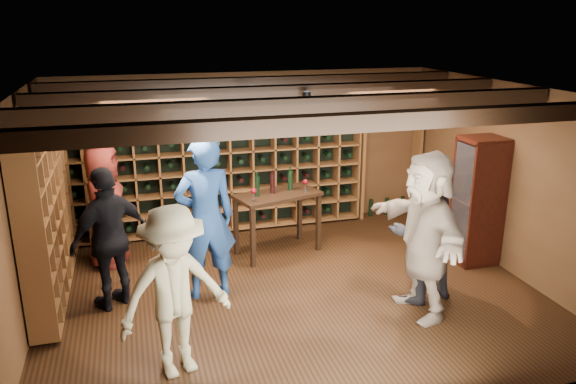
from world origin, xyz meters
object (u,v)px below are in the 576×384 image
object	(u,v)px
guest_red_floral	(105,206)
guest_khaki	(175,292)
guest_woman_black	(110,238)
tasting_table	(277,201)
man_grey_suit	(421,229)
display_cabinet	(477,203)
guest_beige	(425,234)
man_blue_shirt	(205,218)

from	to	relation	value
guest_red_floral	guest_khaki	size ratio (longest dim) A/B	1.00
guest_woman_black	guest_khaki	world-z (taller)	guest_woman_black
guest_red_floral	guest_khaki	xyz separation A→B (m)	(0.69, -2.78, -0.00)
guest_red_floral	tasting_table	world-z (taller)	guest_red_floral
guest_woman_black	tasting_table	xyz separation A→B (m)	(2.26, 1.00, -0.06)
man_grey_suit	guest_woman_black	size ratio (longest dim) A/B	1.06
display_cabinet	guest_beige	size ratio (longest dim) A/B	0.90
guest_khaki	guest_woman_black	bearing A→B (deg)	93.54
man_blue_shirt	man_grey_suit	distance (m)	2.57
guest_khaki	tasting_table	size ratio (longest dim) A/B	1.29
tasting_table	guest_woman_black	bearing A→B (deg)	-172.76
guest_woman_black	man_grey_suit	bearing A→B (deg)	133.33
guest_red_floral	guest_khaki	bearing A→B (deg)	-160.65
guest_beige	display_cabinet	bearing A→B (deg)	126.62
man_blue_shirt	man_grey_suit	size ratio (longest dim) A/B	1.11
display_cabinet	guest_khaki	distance (m)	4.49
display_cabinet	guest_red_floral	world-z (taller)	display_cabinet
display_cabinet	guest_woman_black	size ratio (longest dim) A/B	1.03
tasting_table	display_cabinet	bearing A→B (deg)	-38.75
guest_red_floral	guest_woman_black	size ratio (longest dim) A/B	1.00
man_blue_shirt	guest_khaki	size ratio (longest dim) A/B	1.18
guest_red_floral	tasting_table	bearing A→B (deg)	-90.31
guest_red_floral	guest_woman_black	xyz separation A→B (m)	(0.08, -1.24, 0.00)
guest_beige	guest_khaki	bearing A→B (deg)	-82.62
guest_red_floral	guest_beige	world-z (taller)	guest_beige
man_blue_shirt	guest_woman_black	bearing A→B (deg)	-7.69
man_blue_shirt	guest_beige	size ratio (longest dim) A/B	1.04
display_cabinet	guest_khaki	world-z (taller)	display_cabinet
display_cabinet	guest_beige	distance (m)	1.79
man_grey_suit	guest_red_floral	xyz separation A→B (m)	(-3.63, 2.07, -0.05)
man_grey_suit	guest_red_floral	world-z (taller)	man_grey_suit
man_blue_shirt	tasting_table	bearing A→B (deg)	-144.29
guest_woman_black	guest_khaki	bearing A→B (deg)	77.77
guest_red_floral	guest_khaki	world-z (taller)	guest_red_floral
display_cabinet	guest_beige	world-z (taller)	guest_beige
guest_khaki	guest_red_floral	bearing A→B (deg)	86.12
guest_red_floral	guest_beige	distance (m)	4.23
display_cabinet	guest_woman_black	distance (m)	4.83
guest_beige	tasting_table	xyz separation A→B (m)	(-1.15, 2.13, -0.17)
man_grey_suit	guest_beige	distance (m)	0.34
display_cabinet	guest_woman_black	world-z (taller)	display_cabinet
guest_beige	man_grey_suit	bearing A→B (deg)	157.16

